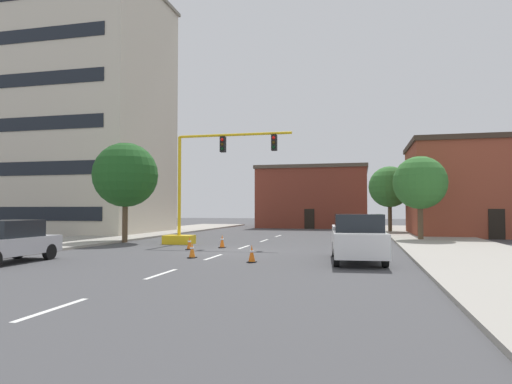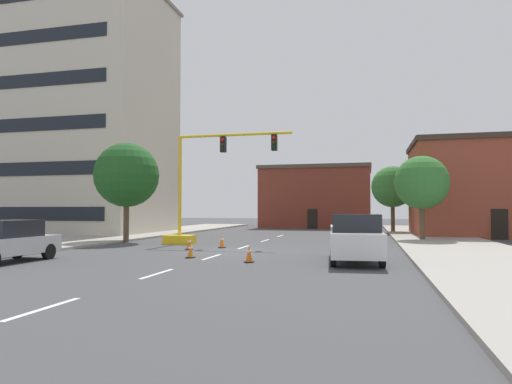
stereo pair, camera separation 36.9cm
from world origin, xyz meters
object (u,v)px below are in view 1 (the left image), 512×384
object	(u,v)px
tree_left_near	(125,175)
tree_right_far	(390,187)
traffic_signal_gantry	(194,209)
tree_right_mid	(420,183)
traffic_cone_roadside_b	(189,243)
traffic_cone_roadside_a	(192,250)
traffic_cone_roadside_c	(252,254)
traffic_cone_roadside_d	(222,241)
pickup_truck_white	(357,238)
sedan_silver_near_left	(7,241)

from	to	relation	value
tree_left_near	tree_right_far	distance (m)	24.21
tree_left_near	traffic_signal_gantry	bearing A→B (deg)	-5.68
tree_left_near	tree_right_mid	bearing A→B (deg)	16.12
traffic_cone_roadside_b	tree_left_near	bearing A→B (deg)	146.78
tree_right_mid	traffic_cone_roadside_a	bearing A→B (deg)	-130.26
traffic_cone_roadside_c	traffic_cone_roadside_d	distance (m)	7.15
tree_right_mid	traffic_cone_roadside_d	size ratio (longest dim) A/B	7.67
pickup_truck_white	sedan_silver_near_left	size ratio (longest dim) A/B	1.23
pickup_truck_white	traffic_cone_roadside_d	distance (m)	9.10
traffic_cone_roadside_a	traffic_cone_roadside_b	xyz separation A→B (m)	(-1.65, 3.86, 0.00)
tree_right_mid	traffic_cone_roadside_b	world-z (taller)	tree_right_mid
sedan_silver_near_left	traffic_signal_gantry	bearing A→B (deg)	70.48
traffic_cone_roadside_a	traffic_cone_roadside_b	distance (m)	4.20
tree_right_far	traffic_cone_roadside_b	size ratio (longest dim) A/B	8.81
tree_right_far	traffic_signal_gantry	bearing A→B (deg)	-126.90
traffic_cone_roadside_d	traffic_signal_gantry	bearing A→B (deg)	140.75
sedan_silver_near_left	traffic_cone_roadside_a	world-z (taller)	sedan_silver_near_left
tree_left_near	tree_right_mid	xyz separation A→B (m)	(19.09, 5.52, -0.46)
sedan_silver_near_left	traffic_cone_roadside_a	xyz separation A→B (m)	(6.62, 3.54, -0.55)
traffic_cone_roadside_b	pickup_truck_white	bearing A→B (deg)	-22.23
traffic_signal_gantry	pickup_truck_white	xyz separation A→B (m)	(10.00, -7.14, -1.21)
tree_right_mid	traffic_cone_roadside_a	distance (m)	17.90
tree_right_far	traffic_cone_roadside_b	bearing A→B (deg)	-119.62
tree_right_mid	tree_right_far	world-z (taller)	tree_right_far
traffic_cone_roadside_a	pickup_truck_white	bearing A→B (deg)	1.75
tree_right_far	pickup_truck_white	world-z (taller)	tree_right_far
pickup_truck_white	sedan_silver_near_left	world-z (taller)	pickup_truck_white
tree_right_mid	sedan_silver_near_left	size ratio (longest dim) A/B	1.29
traffic_cone_roadside_a	traffic_cone_roadside_b	world-z (taller)	same
tree_right_far	tree_right_mid	bearing A→B (deg)	-82.96
traffic_cone_roadside_a	traffic_cone_roadside_d	xyz separation A→B (m)	(-0.27, 5.33, 0.03)
traffic_signal_gantry	tree_left_near	bearing A→B (deg)	174.32
tree_left_near	traffic_cone_roadside_a	size ratio (longest dim) A/B	9.43
tree_right_far	sedan_silver_near_left	xyz separation A→B (m)	(-16.60, -27.86, -3.34)
tree_left_near	tree_right_far	size ratio (longest dim) A/B	1.07
pickup_truck_white	traffic_cone_roadside_d	xyz separation A→B (m)	(-7.51, 5.11, -0.60)
traffic_signal_gantry	traffic_cone_roadside_b	bearing A→B (deg)	-72.55
tree_right_mid	traffic_cone_roadside_d	bearing A→B (deg)	-145.25
tree_right_mid	tree_left_near	bearing A→B (deg)	-163.88
tree_left_near	tree_right_far	xyz separation A→B (m)	(17.74, 16.46, -0.21)
tree_right_mid	traffic_cone_roadside_a	size ratio (longest dim) A/B	8.33
tree_right_far	traffic_cone_roadside_a	world-z (taller)	tree_right_far
tree_left_near	sedan_silver_near_left	world-z (taller)	tree_left_near
traffic_signal_gantry	tree_right_far	distance (m)	21.31
pickup_truck_white	traffic_cone_roadside_b	bearing A→B (deg)	157.77
tree_left_near	traffic_cone_roadside_b	world-z (taller)	tree_left_near
tree_right_mid	pickup_truck_white	xyz separation A→B (m)	(-4.09, -13.15, -3.00)
pickup_truck_white	traffic_cone_roadside_b	world-z (taller)	pickup_truck_white
tree_right_mid	traffic_cone_roadside_c	xyz separation A→B (m)	(-8.32, -14.40, -3.63)
traffic_cone_roadside_a	traffic_cone_roadside_d	world-z (taller)	traffic_cone_roadside_d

